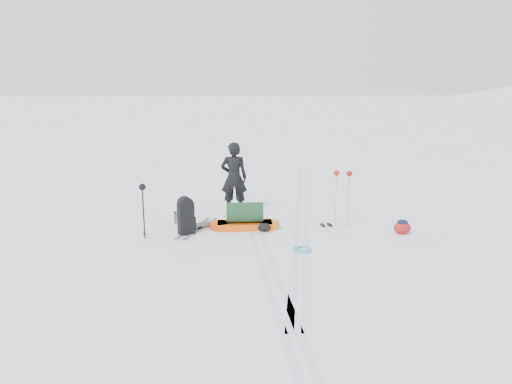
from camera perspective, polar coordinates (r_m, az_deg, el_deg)
ground at (r=12.04m, az=-0.10°, el=-4.66°), size 200.00×200.00×0.00m
ski_tracks at (r=12.91m, az=2.48°, el=-3.44°), size 3.38×17.97×0.01m
skier at (r=13.57m, az=-2.54°, el=1.62°), size 0.74×0.51×1.97m
pulk_sled at (r=12.29m, az=-1.29°, el=-3.07°), size 1.74×0.58×0.66m
expedition_rucksack at (r=11.98m, az=-7.79°, el=-2.77°), size 0.79×0.90×0.92m
ski_poles_black at (r=11.66m, az=-12.83°, el=-0.19°), size 0.16×0.18×1.29m
ski_poles_silver at (r=12.44m, az=9.89°, el=1.39°), size 0.44×0.23×1.43m
touring_skis_grey at (r=12.46m, az=-6.75°, el=-4.08°), size 0.96×1.93×0.07m
touring_skis_white at (r=12.64m, az=8.01°, el=-3.86°), size 0.66×1.87×0.07m
rope_coil at (r=10.87m, az=5.35°, el=-6.53°), size 0.52×0.52×0.05m
small_daypack at (r=12.41m, az=16.38°, el=-3.84°), size 0.48×0.41×0.35m
thermos_pair at (r=13.00m, az=-8.88°, el=-2.83°), size 0.22×0.28×0.31m
stuff_sack at (r=12.10m, az=0.94°, el=-4.06°), size 0.39×0.34×0.21m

